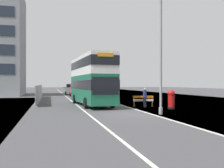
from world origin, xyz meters
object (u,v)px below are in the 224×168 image
double_decker_bus (91,80)px  lamppost_foreground (161,51)px  car_oncoming_near (76,90)px  red_pillar_postbox (171,98)px  car_receding_mid (70,90)px  pedestrian_at_kerb (145,98)px  roadworks_barrier (143,100)px

double_decker_bus → lamppost_foreground: lamppost_foreground is taller
car_oncoming_near → red_pillar_postbox: bearing=-76.4°
double_decker_bus → car_receding_mid: bearing=90.1°
lamppost_foreground → car_receding_mid: size_ratio=2.23×
car_receding_mid → pedestrian_at_kerb: 30.30m
red_pillar_postbox → roadworks_barrier: bearing=119.3°
car_oncoming_near → car_receding_mid: size_ratio=0.96×
double_decker_bus → lamppost_foreground: 9.90m
car_oncoming_near → double_decker_bus: bearing=-90.8°
roadworks_barrier → car_oncoming_near: bearing=101.4°
double_decker_bus → car_oncoming_near: 19.04m
double_decker_bus → roadworks_barrier: 5.77m
double_decker_bus → car_receding_mid: double_decker_bus is taller
lamppost_foreground → pedestrian_at_kerb: (0.89, 5.61, -3.66)m
lamppost_foreground → red_pillar_postbox: lamppost_foreground is taller
lamppost_foreground → car_oncoming_near: (-3.43, 27.94, -3.51)m
lamppost_foreground → pedestrian_at_kerb: 6.76m
car_oncoming_near → pedestrian_at_kerb: car_oncoming_near is taller
pedestrian_at_kerb → lamppost_foreground: bearing=-99.0°
double_decker_bus → lamppost_foreground: bearing=-67.6°
car_receding_mid → pedestrian_at_kerb: car_receding_mid is taller
car_oncoming_near → pedestrian_at_kerb: (4.33, -22.33, -0.14)m
car_oncoming_near → pedestrian_at_kerb: bearing=-79.0°
red_pillar_postbox → roadworks_barrier: size_ratio=0.86×
red_pillar_postbox → roadworks_barrier: (-1.57, 2.81, -0.26)m
lamppost_foreground → roadworks_barrier: lamppost_foreground is taller
double_decker_bus → roadworks_barrier: bearing=-30.8°
double_decker_bus → car_oncoming_near: size_ratio=2.66×
red_pillar_postbox → pedestrian_at_kerb: (-1.63, 2.21, -0.01)m
double_decker_bus → car_receding_mid: (-0.07, 26.57, -1.64)m
roadworks_barrier → lamppost_foreground: bearing=-98.8°
red_pillar_postbox → pedestrian_at_kerb: pedestrian_at_kerb is taller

